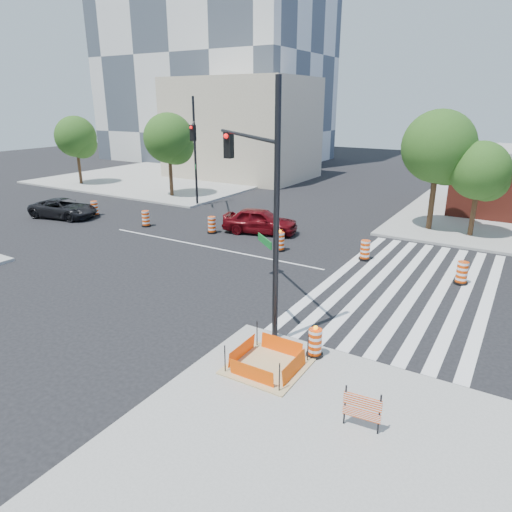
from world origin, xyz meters
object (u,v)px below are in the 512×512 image
at_px(dark_suv, 63,208).
at_px(red_coupe, 260,221).
at_px(signal_pole_se, 258,184).
at_px(signal_pole_nw, 194,143).

bearing_deg(dark_suv, red_coupe, -86.22).
bearing_deg(signal_pole_se, red_coupe, -20.00).
xyz_separation_m(dark_suv, signal_pole_nw, (6.51, 6.62, 4.21)).
height_order(red_coupe, signal_pole_se, signal_pole_se).
bearing_deg(red_coupe, signal_pole_se, -163.63).
height_order(red_coupe, signal_pole_nw, signal_pole_nw).
distance_m(dark_suv, signal_pole_nw, 10.19).
distance_m(dark_suv, signal_pole_se, 21.16).
distance_m(red_coupe, dark_suv, 14.21).
bearing_deg(signal_pole_se, dark_suv, 21.49).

